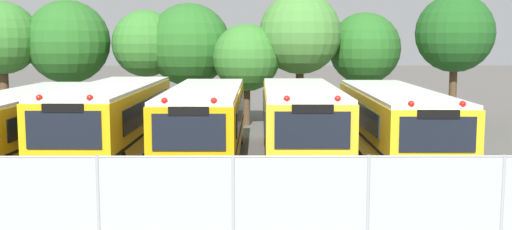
% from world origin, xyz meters
% --- Properties ---
extents(ground_plane, '(160.00, 160.00, 0.00)m').
position_xyz_m(ground_plane, '(0.00, 0.00, 0.00)').
color(ground_plane, '#595651').
extents(school_bus_0, '(2.82, 11.53, 2.53)m').
position_xyz_m(school_bus_0, '(-6.62, 0.03, 1.34)').
color(school_bus_0, yellow).
rests_on(school_bus_0, ground_plane).
extents(school_bus_1, '(2.78, 10.74, 2.78)m').
position_xyz_m(school_bus_1, '(-3.44, 0.09, 1.46)').
color(school_bus_1, yellow).
rests_on(school_bus_1, ground_plane).
extents(school_bus_2, '(2.59, 10.48, 2.70)m').
position_xyz_m(school_bus_2, '(-0.10, -0.13, 1.42)').
color(school_bus_2, '#EAA80C').
rests_on(school_bus_2, ground_plane).
extents(school_bus_3, '(2.71, 10.05, 2.73)m').
position_xyz_m(school_bus_3, '(3.26, -0.12, 1.44)').
color(school_bus_3, yellow).
rests_on(school_bus_3, ground_plane).
extents(school_bus_4, '(2.73, 11.09, 2.62)m').
position_xyz_m(school_bus_4, '(6.63, 0.11, 1.38)').
color(school_bus_4, yellow).
rests_on(school_bus_4, ground_plane).
extents(tree_0, '(3.64, 3.64, 6.17)m').
position_xyz_m(tree_0, '(-10.93, 9.29, 4.34)').
color(tree_0, '#4C3823').
rests_on(tree_0, ground_plane).
extents(tree_1, '(4.29, 4.29, 6.28)m').
position_xyz_m(tree_1, '(-7.80, 10.33, 4.13)').
color(tree_1, '#4C3823').
rests_on(tree_1, ground_plane).
extents(tree_2, '(3.53, 3.45, 5.78)m').
position_xyz_m(tree_2, '(-3.82, 10.41, 3.98)').
color(tree_2, '#4C3823').
rests_on(tree_2, ground_plane).
extents(tree_3, '(4.29, 4.29, 6.14)m').
position_xyz_m(tree_3, '(-1.65, 10.45, 4.03)').
color(tree_3, '#4C3823').
rests_on(tree_3, ground_plane).
extents(tree_4, '(3.35, 3.35, 5.05)m').
position_xyz_m(tree_4, '(1.18, 9.01, 3.34)').
color(tree_4, '#4C3823').
rests_on(tree_4, ground_plane).
extents(tree_5, '(4.09, 4.09, 6.61)m').
position_xyz_m(tree_5, '(3.93, 9.27, 4.62)').
color(tree_5, '#4C3823').
rests_on(tree_5, ground_plane).
extents(tree_6, '(3.81, 3.75, 5.68)m').
position_xyz_m(tree_6, '(7.29, 10.71, 3.79)').
color(tree_6, '#4C3823').
rests_on(tree_6, ground_plane).
extents(tree_7, '(3.77, 3.77, 6.45)m').
position_xyz_m(tree_7, '(11.44, 8.30, 4.67)').
color(tree_7, '#4C3823').
rests_on(tree_7, ground_plane).
extents(chainlink_fence, '(18.62, 0.07, 2.02)m').
position_xyz_m(chainlink_fence, '(-0.13, -9.87, 1.05)').
color(chainlink_fence, '#9EA0A3').
rests_on(chainlink_fence, ground_plane).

